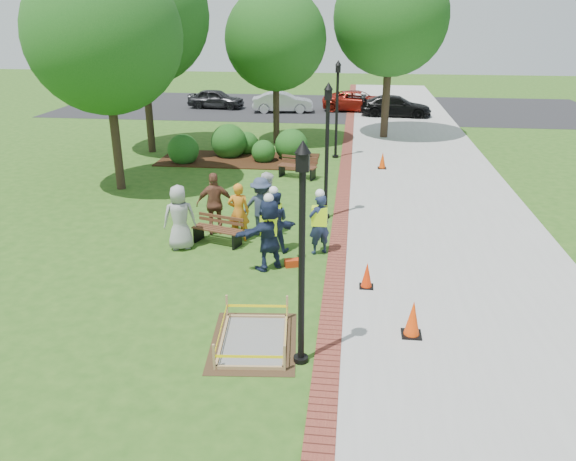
# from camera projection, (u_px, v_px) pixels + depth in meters

# --- Properties ---
(ground) EXTENTS (100.00, 100.00, 0.00)m
(ground) POSITION_uv_depth(u_px,v_px,m) (262.00, 286.00, 13.59)
(ground) COLOR #285116
(ground) RESTS_ON ground
(sidewalk) EXTENTS (6.00, 60.00, 0.02)m
(sidewalk) POSITION_uv_depth(u_px,v_px,m) (427.00, 178.00, 22.27)
(sidewalk) COLOR #9E9E99
(sidewalk) RESTS_ON ground
(brick_edging) EXTENTS (0.50, 60.00, 0.03)m
(brick_edging) POSITION_uv_depth(u_px,v_px,m) (345.00, 175.00, 22.63)
(brick_edging) COLOR maroon
(brick_edging) RESTS_ON ground
(mulch_bed) EXTENTS (7.00, 3.00, 0.05)m
(mulch_bed) POSITION_uv_depth(u_px,v_px,m) (239.00, 160.00, 25.01)
(mulch_bed) COLOR #381E0F
(mulch_bed) RESTS_ON ground
(parking_lot) EXTENTS (36.00, 12.00, 0.01)m
(parking_lot) POSITION_uv_depth(u_px,v_px,m) (326.00, 108.00, 38.54)
(parking_lot) COLOR black
(parking_lot) RESTS_ON ground
(wet_concrete_pad) EXTENTS (1.91, 2.45, 0.55)m
(wet_concrete_pad) POSITION_uv_depth(u_px,v_px,m) (253.00, 332.00, 11.20)
(wet_concrete_pad) COLOR #47331E
(wet_concrete_pad) RESTS_ON ground
(bench_near) EXTENTS (1.53, 0.89, 0.79)m
(bench_near) POSITION_uv_depth(u_px,v_px,m) (218.00, 235.00, 15.97)
(bench_near) COLOR #54361C
(bench_near) RESTS_ON ground
(bench_far) EXTENTS (1.62, 0.93, 0.83)m
(bench_far) POSITION_uv_depth(u_px,v_px,m) (297.00, 171.00, 22.28)
(bench_far) COLOR #502F1B
(bench_far) RESTS_ON ground
(cone_front) EXTENTS (0.41, 0.41, 0.80)m
(cone_front) POSITION_uv_depth(u_px,v_px,m) (413.00, 319.00, 11.37)
(cone_front) COLOR black
(cone_front) RESTS_ON ground
(cone_back) EXTENTS (0.33, 0.33, 0.66)m
(cone_back) POSITION_uv_depth(u_px,v_px,m) (367.00, 276.00, 13.39)
(cone_back) COLOR black
(cone_back) RESTS_ON ground
(cone_far) EXTENTS (0.36, 0.36, 0.71)m
(cone_far) POSITION_uv_depth(u_px,v_px,m) (382.00, 161.00, 23.53)
(cone_far) COLOR black
(cone_far) RESTS_ON ground
(toolbox) EXTENTS (0.44, 0.33, 0.20)m
(toolbox) POSITION_uv_depth(u_px,v_px,m) (292.00, 263.00, 14.60)
(toolbox) COLOR #B52D0D
(toolbox) RESTS_ON ground
(lamp_near) EXTENTS (0.28, 0.28, 4.26)m
(lamp_near) POSITION_uv_depth(u_px,v_px,m) (302.00, 241.00, 9.77)
(lamp_near) COLOR black
(lamp_near) RESTS_ON ground
(lamp_mid) EXTENTS (0.28, 0.28, 4.26)m
(lamp_mid) POSITION_uv_depth(u_px,v_px,m) (327.00, 142.00, 17.17)
(lamp_mid) COLOR black
(lamp_mid) RESTS_ON ground
(lamp_far) EXTENTS (0.28, 0.28, 4.26)m
(lamp_far) POSITION_uv_depth(u_px,v_px,m) (337.00, 102.00, 24.56)
(lamp_far) COLOR black
(lamp_far) RESTS_ON ground
(tree_left) EXTENTS (5.32, 5.32, 8.08)m
(tree_left) POSITION_uv_depth(u_px,v_px,m) (104.00, 36.00, 19.06)
(tree_left) COLOR #3D2D1E
(tree_left) RESTS_ON ground
(tree_back) EXTENTS (4.81, 4.81, 7.37)m
(tree_back) POSITION_uv_depth(u_px,v_px,m) (276.00, 39.00, 26.47)
(tree_back) COLOR #3D2D1E
(tree_back) RESTS_ON ground
(tree_right) EXTENTS (5.65, 5.65, 8.73)m
(tree_right) POSITION_uv_depth(u_px,v_px,m) (391.00, 18.00, 27.42)
(tree_right) COLOR #3D2D1E
(tree_right) RESTS_ON ground
(tree_far) EXTENTS (5.98, 5.98, 9.02)m
(tree_far) POSITION_uv_depth(u_px,v_px,m) (140.00, 15.00, 24.35)
(tree_far) COLOR #3D2D1E
(tree_far) RESTS_ON ground
(shrub_a) EXTENTS (1.36, 1.36, 1.36)m
(shrub_a) POSITION_uv_depth(u_px,v_px,m) (184.00, 163.00, 24.58)
(shrub_a) COLOR #184D16
(shrub_a) RESTS_ON ground
(shrub_b) EXTENTS (1.60, 1.60, 1.60)m
(shrub_b) POSITION_uv_depth(u_px,v_px,m) (229.00, 157.00, 25.64)
(shrub_b) COLOR #184D16
(shrub_b) RESTS_ON ground
(shrub_c) EXTENTS (1.05, 1.05, 1.05)m
(shrub_c) POSITION_uv_depth(u_px,v_px,m) (264.00, 162.00, 24.75)
(shrub_c) COLOR #184D16
(shrub_c) RESTS_ON ground
(shrub_d) EXTENTS (1.46, 1.46, 1.46)m
(shrub_d) POSITION_uv_depth(u_px,v_px,m) (291.00, 159.00, 25.23)
(shrub_d) COLOR #184D16
(shrub_d) RESTS_ON ground
(shrub_e) EXTENTS (1.10, 1.10, 1.10)m
(shrub_e) POSITION_uv_depth(u_px,v_px,m) (247.00, 153.00, 26.18)
(shrub_e) COLOR #184D16
(shrub_e) RESTS_ON ground
(casual_person_a) EXTENTS (0.68, 0.55, 1.83)m
(casual_person_a) POSITION_uv_depth(u_px,v_px,m) (180.00, 218.00, 15.42)
(casual_person_a) COLOR #959595
(casual_person_a) RESTS_ON ground
(casual_person_b) EXTENTS (0.57, 0.39, 1.71)m
(casual_person_b) POSITION_uv_depth(u_px,v_px,m) (239.00, 212.00, 16.01)
(casual_person_b) COLOR orange
(casual_person_b) RESTS_ON ground
(casual_person_c) EXTENTS (0.67, 0.70, 1.85)m
(casual_person_c) POSITION_uv_depth(u_px,v_px,m) (267.00, 202.00, 16.60)
(casual_person_c) COLOR silver
(casual_person_c) RESTS_ON ground
(casual_person_d) EXTENTS (0.67, 0.52, 1.86)m
(casual_person_d) POSITION_uv_depth(u_px,v_px,m) (215.00, 204.00, 16.47)
(casual_person_d) COLOR brown
(casual_person_d) RESTS_ON ground
(casual_person_e) EXTENTS (0.62, 0.46, 1.75)m
(casual_person_e) POSITION_uv_depth(u_px,v_px,m) (261.00, 207.00, 16.41)
(casual_person_e) COLOR #303B55
(casual_person_e) RESTS_ON ground
(hivis_worker_a) EXTENTS (0.71, 0.68, 2.03)m
(hivis_worker_a) POSITION_uv_depth(u_px,v_px,m) (269.00, 232.00, 14.17)
(hivis_worker_a) COLOR #16203B
(hivis_worker_a) RESTS_ON ground
(hivis_worker_b) EXTENTS (0.64, 0.57, 1.84)m
(hivis_worker_b) POSITION_uv_depth(u_px,v_px,m) (319.00, 222.00, 15.10)
(hivis_worker_b) COLOR #16183B
(hivis_worker_b) RESTS_ON ground
(hivis_worker_c) EXTENTS (0.56, 0.37, 1.87)m
(hivis_worker_c) POSITION_uv_depth(u_px,v_px,m) (274.00, 219.00, 15.25)
(hivis_worker_c) COLOR #151939
(hivis_worker_c) RESTS_ON ground
(parked_car_a) EXTENTS (2.27, 4.46, 1.40)m
(parked_car_a) POSITION_uv_depth(u_px,v_px,m) (216.00, 108.00, 38.28)
(parked_car_a) COLOR black
(parked_car_a) RESTS_ON ground
(parked_car_b) EXTENTS (2.34, 4.51, 1.41)m
(parked_car_b) POSITION_uv_depth(u_px,v_px,m) (283.00, 112.00, 36.81)
(parked_car_b) COLOR #BBBBC1
(parked_car_b) RESTS_ON ground
(parked_car_c) EXTENTS (2.26, 4.52, 1.43)m
(parked_car_c) POSITION_uv_depth(u_px,v_px,m) (358.00, 111.00, 37.25)
(parked_car_c) COLOR maroon
(parked_car_c) RESTS_ON ground
(parked_car_d) EXTENTS (2.12, 4.36, 1.39)m
(parked_car_d) POSITION_uv_depth(u_px,v_px,m) (395.00, 116.00, 35.38)
(parked_car_d) COLOR black
(parked_car_d) RESTS_ON ground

